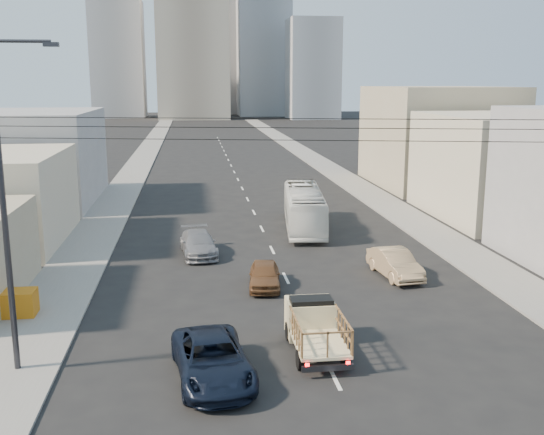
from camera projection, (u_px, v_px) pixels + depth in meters
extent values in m
plane|color=black|center=(348.00, 405.00, 21.03)|extent=(420.00, 420.00, 0.00)
cube|color=slate|center=(142.00, 159.00, 87.51)|extent=(3.50, 180.00, 0.12)
cube|color=slate|center=(310.00, 157.00, 90.37)|extent=(3.50, 180.00, 0.12)
cube|color=silver|center=(334.00, 378.00, 22.97)|extent=(0.15, 2.00, 0.01)
cube|color=silver|center=(305.00, 318.00, 28.79)|extent=(0.15, 2.00, 0.01)
cube|color=silver|center=(286.00, 278.00, 34.62)|extent=(0.15, 2.00, 0.01)
cube|color=silver|center=(272.00, 250.00, 40.44)|extent=(0.15, 2.00, 0.01)
cube|color=silver|center=(262.00, 229.00, 46.26)|extent=(0.15, 2.00, 0.01)
cube|color=silver|center=(254.00, 212.00, 52.08)|extent=(0.15, 2.00, 0.01)
cube|color=silver|center=(248.00, 199.00, 57.90)|extent=(0.15, 2.00, 0.01)
cube|color=silver|center=(242.00, 188.00, 63.72)|extent=(0.15, 2.00, 0.01)
cube|color=silver|center=(238.00, 180.00, 69.55)|extent=(0.15, 2.00, 0.01)
cube|color=silver|center=(234.00, 172.00, 75.37)|extent=(0.15, 2.00, 0.01)
cube|color=silver|center=(231.00, 165.00, 81.19)|extent=(0.15, 2.00, 0.01)
cube|color=silver|center=(228.00, 160.00, 87.01)|extent=(0.15, 2.00, 0.01)
cube|color=silver|center=(226.00, 155.00, 92.83)|extent=(0.15, 2.00, 0.01)
cube|color=silver|center=(224.00, 151.00, 98.65)|extent=(0.15, 2.00, 0.01)
cube|color=silver|center=(222.00, 147.00, 104.48)|extent=(0.15, 2.00, 0.01)
cube|color=silver|center=(220.00, 143.00, 110.30)|extent=(0.15, 2.00, 0.01)
cube|color=silver|center=(219.00, 140.00, 116.12)|extent=(0.15, 2.00, 0.01)
cube|color=silver|center=(218.00, 138.00, 121.94)|extent=(0.15, 2.00, 0.01)
cube|color=beige|center=(319.00, 343.00, 24.29)|extent=(1.90, 3.00, 0.12)
cube|color=beige|center=(310.00, 318.00, 26.18)|extent=(1.90, 1.60, 1.50)
cube|color=black|center=(311.00, 306.00, 25.81)|extent=(1.70, 0.90, 0.70)
cube|color=#2D2D33|center=(328.00, 368.00, 22.85)|extent=(1.90, 0.12, 0.22)
cube|color=#FF0C0C|center=(307.00, 365.00, 22.73)|extent=(0.15, 0.05, 0.12)
cube|color=#FF0C0C|center=(348.00, 363.00, 22.91)|extent=(0.15, 0.05, 0.12)
cylinder|color=black|center=(289.00, 331.00, 26.29)|extent=(0.25, 0.76, 0.76)
cylinder|color=black|center=(329.00, 329.00, 26.50)|extent=(0.25, 0.76, 0.76)
cylinder|color=black|center=(300.00, 360.00, 23.57)|extent=(0.25, 0.76, 0.76)
cylinder|color=black|center=(345.00, 357.00, 23.78)|extent=(0.25, 0.76, 0.76)
imported|color=black|center=(213.00, 359.00, 22.70)|extent=(3.17, 5.74, 1.52)
imported|color=silver|center=(304.00, 208.00, 46.00)|extent=(3.75, 11.04, 3.01)
imported|color=brown|center=(265.00, 275.00, 32.96)|extent=(1.99, 4.06, 1.33)
imported|color=tan|center=(395.00, 263.00, 34.77)|extent=(2.09, 4.70, 1.50)
imported|color=slate|center=(198.00, 244.00, 39.13)|extent=(2.49, 5.14, 1.44)
cylinder|color=#2D2D33|center=(4.00, 212.00, 22.26)|extent=(0.22, 0.22, 12.00)
cylinder|color=#2D2D33|center=(20.00, 41.00, 21.17)|extent=(2.00, 0.12, 0.12)
cube|color=#2D2D33|center=(51.00, 44.00, 21.31)|extent=(0.50, 0.25, 0.15)
cylinder|color=black|center=(344.00, 119.00, 20.54)|extent=(23.01, 5.02, 0.02)
cylinder|color=black|center=(343.00, 128.00, 20.61)|extent=(23.01, 5.02, 0.02)
cylinder|color=black|center=(343.00, 141.00, 20.69)|extent=(23.01, 5.02, 0.02)
cube|color=#BB6A11|center=(16.00, 311.00, 28.79)|extent=(1.80, 1.20, 0.38)
cube|color=#BB6A11|center=(16.00, 303.00, 28.71)|extent=(1.80, 1.20, 0.38)
cube|color=#BB6A11|center=(15.00, 295.00, 28.63)|extent=(1.80, 1.20, 0.38)
cube|color=#BDB198|center=(506.00, 166.00, 49.74)|extent=(11.00, 14.00, 8.00)
cube|color=tan|center=(436.00, 136.00, 65.12)|extent=(12.00, 16.00, 10.00)
cube|color=gray|center=(24.00, 157.00, 55.66)|extent=(12.00, 16.00, 8.00)
cube|color=gray|center=(192.00, 11.00, 179.22)|extent=(20.00, 20.00, 60.00)
cube|color=gray|center=(263.00, 51.00, 198.55)|extent=(16.00, 16.00, 40.00)
cube|color=gray|center=(118.00, 59.00, 188.95)|extent=(15.00, 15.00, 34.00)
cube|color=gray|center=(222.00, 46.00, 211.22)|extent=(18.00, 18.00, 44.00)
cube|color=gray|center=(313.00, 69.00, 181.86)|extent=(14.00, 14.00, 28.00)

